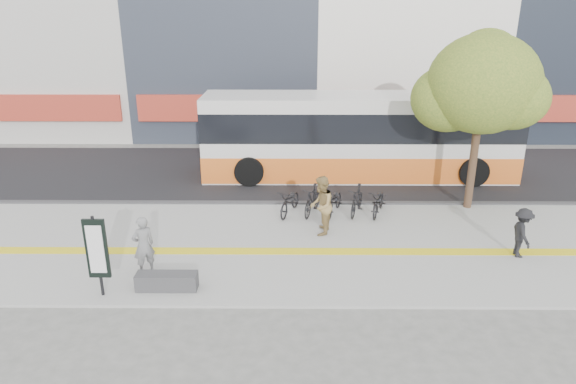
{
  "coord_description": "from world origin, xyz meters",
  "views": [
    {
      "loc": [
        0.67,
        -12.91,
        7.11
      ],
      "look_at": [
        0.56,
        2.0,
        1.64
      ],
      "focal_mm": 31.77,
      "sensor_mm": 36.0,
      "label": 1
    }
  ],
  "objects_px": {
    "seated_woman": "(143,245)",
    "bus": "(358,138)",
    "pedestrian_dark": "(522,233)",
    "pedestrian_tan": "(321,206)",
    "signboard": "(97,250)",
    "bench": "(167,281)",
    "street_tree": "(481,86)"
  },
  "relations": [
    {
      "from": "seated_woman",
      "to": "pedestrian_tan",
      "type": "xyz_separation_m",
      "value": [
        5.02,
        2.64,
        0.13
      ]
    },
    {
      "from": "pedestrian_tan",
      "to": "pedestrian_dark",
      "type": "relative_size",
      "value": 1.29
    },
    {
      "from": "bench",
      "to": "street_tree",
      "type": "distance_m",
      "value": 12.23
    },
    {
      "from": "pedestrian_dark",
      "to": "bus",
      "type": "bearing_deg",
      "value": 28.77
    },
    {
      "from": "bench",
      "to": "pedestrian_tan",
      "type": "height_order",
      "value": "pedestrian_tan"
    },
    {
      "from": "bench",
      "to": "pedestrian_dark",
      "type": "distance_m",
      "value": 10.25
    },
    {
      "from": "signboard",
      "to": "seated_woman",
      "type": "bearing_deg",
      "value": 55.97
    },
    {
      "from": "signboard",
      "to": "pedestrian_dark",
      "type": "relative_size",
      "value": 1.46
    },
    {
      "from": "bench",
      "to": "street_tree",
      "type": "height_order",
      "value": "street_tree"
    },
    {
      "from": "street_tree",
      "to": "pedestrian_dark",
      "type": "bearing_deg",
      "value": -86.23
    },
    {
      "from": "bench",
      "to": "seated_woman",
      "type": "xyz_separation_m",
      "value": [
        -0.8,
        0.88,
        0.61
      ]
    },
    {
      "from": "pedestrian_dark",
      "to": "seated_woman",
      "type": "bearing_deg",
      "value": 97.7
    },
    {
      "from": "street_tree",
      "to": "seated_woman",
      "type": "bearing_deg",
      "value": -154.08
    },
    {
      "from": "signboard",
      "to": "seated_woman",
      "type": "distance_m",
      "value": 1.5
    },
    {
      "from": "bench",
      "to": "bus",
      "type": "xyz_separation_m",
      "value": [
        6.15,
        9.7,
        1.42
      ]
    },
    {
      "from": "bench",
      "to": "seated_woman",
      "type": "relative_size",
      "value": 0.95
    },
    {
      "from": "street_tree",
      "to": "seated_woman",
      "type": "height_order",
      "value": "street_tree"
    },
    {
      "from": "seated_woman",
      "to": "bus",
      "type": "bearing_deg",
      "value": -164.17
    },
    {
      "from": "street_tree",
      "to": "pedestrian_tan",
      "type": "xyz_separation_m",
      "value": [
        -5.56,
        -2.5,
        -3.46
      ]
    },
    {
      "from": "bus",
      "to": "seated_woman",
      "type": "relative_size",
      "value": 7.89
    },
    {
      "from": "street_tree",
      "to": "pedestrian_tan",
      "type": "height_order",
      "value": "street_tree"
    },
    {
      "from": "seated_woman",
      "to": "pedestrian_dark",
      "type": "relative_size",
      "value": 1.11
    },
    {
      "from": "signboard",
      "to": "bus",
      "type": "distance_m",
      "value": 12.66
    },
    {
      "from": "bus",
      "to": "seated_woman",
      "type": "xyz_separation_m",
      "value": [
        -6.95,
        -8.82,
        -0.8
      ]
    },
    {
      "from": "signboard",
      "to": "pedestrian_tan",
      "type": "relative_size",
      "value": 1.13
    },
    {
      "from": "bench",
      "to": "seated_woman",
      "type": "height_order",
      "value": "seated_woman"
    },
    {
      "from": "bus",
      "to": "pedestrian_dark",
      "type": "height_order",
      "value": "bus"
    },
    {
      "from": "signboard",
      "to": "pedestrian_tan",
      "type": "bearing_deg",
      "value": 33.33
    },
    {
      "from": "signboard",
      "to": "bench",
      "type": "bearing_deg",
      "value": 10.81
    },
    {
      "from": "bus",
      "to": "seated_woman",
      "type": "height_order",
      "value": "bus"
    },
    {
      "from": "seated_woman",
      "to": "pedestrian_dark",
      "type": "bearing_deg",
      "value": 149.72
    },
    {
      "from": "bench",
      "to": "pedestrian_dark",
      "type": "xyz_separation_m",
      "value": [
        10.05,
        1.96,
        0.53
      ]
    }
  ]
}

